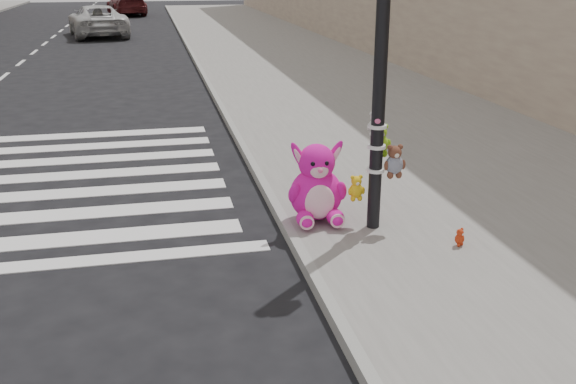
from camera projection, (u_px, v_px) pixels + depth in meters
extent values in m
plane|color=black|center=(172.00, 335.00, 6.00)|extent=(120.00, 120.00, 0.00)
cube|color=slate|center=(356.00, 99.00, 16.18)|extent=(7.00, 80.00, 0.14)
cube|color=gray|center=(220.00, 105.00, 15.50)|extent=(0.12, 80.00, 0.15)
cylinder|color=black|center=(380.00, 68.00, 7.46)|extent=(0.16, 0.16, 4.00)
cylinder|color=white|center=(375.00, 170.00, 7.88)|extent=(0.22, 0.22, 0.04)
cylinder|color=white|center=(377.00, 146.00, 7.78)|extent=(0.22, 0.22, 0.04)
cylinder|color=white|center=(378.00, 126.00, 7.69)|extent=(0.22, 0.22, 0.04)
ellipsoid|color=#E3139E|center=(305.00, 221.00, 8.03)|extent=(0.24, 0.38, 0.20)
ellipsoid|color=#E3139E|center=(335.00, 220.00, 8.08)|extent=(0.24, 0.38, 0.20)
ellipsoid|color=#E3139E|center=(316.00, 194.00, 8.25)|extent=(0.72, 0.62, 0.69)
ellipsoid|color=#F9BFD1|center=(320.00, 202.00, 8.04)|extent=(0.39, 0.16, 0.45)
sphere|color=#E3139E|center=(317.00, 162.00, 8.11)|extent=(0.50, 0.50, 0.47)
ellipsoid|color=#E3139E|center=(300.00, 158.00, 8.08)|extent=(0.33, 0.12, 0.47)
ellipsoid|color=#E3139E|center=(333.00, 156.00, 8.14)|extent=(0.33, 0.12, 0.47)
imported|color=silver|center=(98.00, 21.00, 30.79)|extent=(3.27, 5.62, 1.47)
imported|color=#511719|center=(126.00, 3.00, 43.91)|extent=(3.08, 5.68, 1.56)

